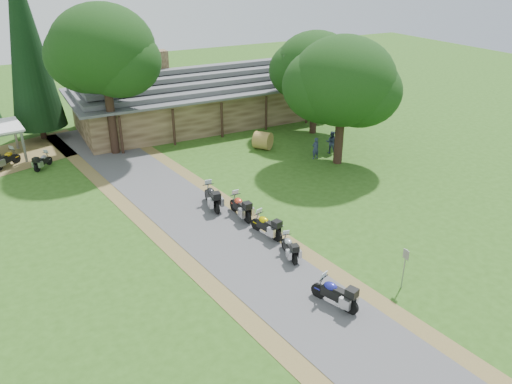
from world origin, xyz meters
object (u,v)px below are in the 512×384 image
hay_bale (263,140)px  motorcycle_row_c (266,224)px  motorcycle_row_d (240,206)px  motorcycle_carport_b (42,160)px  lodge (200,94)px  motorcycle_carport_a (6,158)px  motorcycle_row_a (335,292)px  motorcycle_row_e (212,196)px  motorcycle_row_b (289,246)px

hay_bale → motorcycle_row_c: bearing=-117.8°
motorcycle_row_d → motorcycle_carport_b: bearing=33.2°
lodge → motorcycle_carport_a: (-15.65, -3.35, -1.78)m
lodge → motorcycle_row_a: 26.63m
lodge → motorcycle_row_e: (-5.66, -15.52, -1.72)m
motorcycle_row_b → motorcycle_row_c: bearing=10.7°
motorcycle_row_e → hay_bale: bearing=-39.7°
motorcycle_carport_b → hay_bale: bearing=-62.4°
lodge → motorcycle_row_a: size_ratio=10.76×
motorcycle_carport_a → hay_bale: bearing=-56.2°
motorcycle_row_c → motorcycle_row_e: motorcycle_row_e is taller
motorcycle_row_a → motorcycle_row_e: bearing=-15.4°
hay_bale → motorcycle_row_b: bearing=-113.8°
lodge → motorcycle_row_e: 16.61m
lodge → motorcycle_row_c: 20.40m
motorcycle_row_d → motorcycle_carport_a: 17.74m
motorcycle_row_d → hay_bale: motorcycle_row_d is taller
motorcycle_row_a → motorcycle_row_b: size_ratio=1.16×
motorcycle_row_e → hay_bale: motorcycle_row_e is taller
motorcycle_row_d → motorcycle_row_e: motorcycle_row_e is taller
lodge → hay_bale: bearing=-79.5°
motorcycle_row_c → hay_bale: motorcycle_row_c is taller
motorcycle_carport_b → hay_bale: hay_bale is taller
motorcycle_row_a → motorcycle_row_d: 8.80m
motorcycle_row_d → motorcycle_carport_a: motorcycle_row_d is taller
motorcycle_row_e → motorcycle_row_c: bearing=-158.9°
motorcycle_row_c → motorcycle_row_d: size_ratio=0.96×
motorcycle_row_b → motorcycle_carport_b: bearing=38.2°
motorcycle_row_b → motorcycle_carport_a: 21.82m
motorcycle_row_b → motorcycle_row_d: motorcycle_row_d is taller
lodge → motorcycle_row_a: bearing=-100.3°
motorcycle_row_a → motorcycle_carport_a: bearing=5.4°
motorcycle_row_a → motorcycle_row_d: motorcycle_row_d is taller
motorcycle_row_d → motorcycle_carport_a: (-10.91, 13.99, -0.03)m
motorcycle_row_b → motorcycle_carport_a: bearing=41.5°
motorcycle_carport_a → motorcycle_row_b: bearing=-99.0°
motorcycle_row_e → lodge: bearing=-14.3°
motorcycle_carport_a → hay_bale: motorcycle_carport_a is taller
motorcycle_carport_a → hay_bale: 17.93m
motorcycle_carport_a → hay_bale: (17.20, -5.06, -0.01)m
lodge → motorcycle_row_d: lodge is taller
motorcycle_row_c → motorcycle_carport_a: 19.90m
lodge → motorcycle_carport_b: size_ratio=12.81×
motorcycle_row_a → motorcycle_row_c: size_ratio=1.03×
motorcycle_carport_b → motorcycle_row_d: bearing=-103.8°
motorcycle_row_d → motorcycle_row_a: bearing=178.2°
motorcycle_row_b → motorcycle_row_c: 2.29m
motorcycle_row_c → motorcycle_row_a: bearing=162.6°
motorcycle_row_c → motorcycle_carport_b: 17.61m
motorcycle_row_d → motorcycle_row_e: (-0.92, 1.82, 0.04)m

